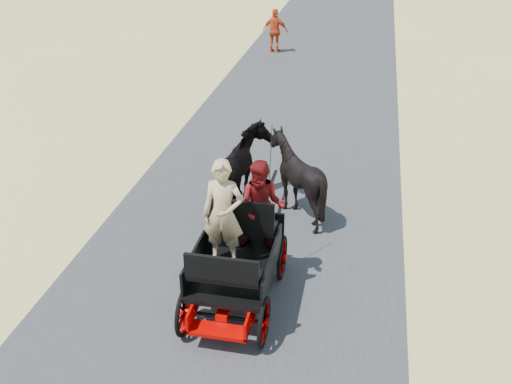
% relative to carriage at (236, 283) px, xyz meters
% --- Properties ---
extents(ground, '(140.00, 140.00, 0.00)m').
position_rel_carriage_xyz_m(ground, '(-0.24, -1.08, -0.36)').
color(ground, tan).
extents(road, '(6.00, 140.00, 0.01)m').
position_rel_carriage_xyz_m(road, '(-0.24, -1.08, -0.35)').
color(road, '#38383A').
rests_on(road, ground).
extents(carriage, '(1.30, 2.40, 0.72)m').
position_rel_carriage_xyz_m(carriage, '(0.00, 0.00, 0.00)').
color(carriage, black).
rests_on(carriage, ground).
extents(horse_left, '(0.91, 2.01, 1.70)m').
position_rel_carriage_xyz_m(horse_left, '(-0.55, 3.00, 0.49)').
color(horse_left, black).
rests_on(horse_left, ground).
extents(horse_right, '(1.37, 1.54, 1.70)m').
position_rel_carriage_xyz_m(horse_right, '(0.55, 3.00, 0.49)').
color(horse_right, black).
rests_on(horse_right, ground).
extents(driver_man, '(0.66, 0.43, 1.80)m').
position_rel_carriage_xyz_m(driver_man, '(-0.20, 0.05, 1.26)').
color(driver_man, tan).
rests_on(driver_man, carriage).
extents(passenger_woman, '(0.77, 0.60, 1.58)m').
position_rel_carriage_xyz_m(passenger_woman, '(0.30, 0.60, 1.15)').
color(passenger_woman, '#660C0F').
rests_on(passenger_woman, carriage).
extents(pedestrian, '(1.04, 0.50, 1.73)m').
position_rel_carriage_xyz_m(pedestrian, '(-2.08, 15.59, 0.50)').
color(pedestrian, red).
rests_on(pedestrian, ground).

